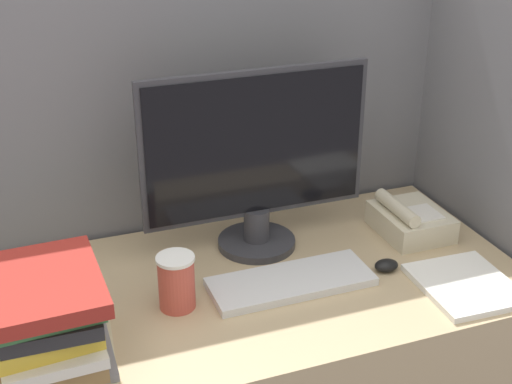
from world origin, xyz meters
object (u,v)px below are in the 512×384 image
Objects in this scene: book_stack at (46,322)px; desk_telephone at (410,220)px; keyboard at (291,282)px; monitor at (256,163)px; coffee_cup at (176,282)px; mouse at (386,265)px.

book_stack is 1.01m from desk_telephone.
monitor is at bearing 92.59° from keyboard.
monitor is 0.31m from keyboard.
monitor reaches higher than coffee_cup.
coffee_cup is (-0.27, -0.20, -0.17)m from monitor.
mouse is 0.53m from coffee_cup.
coffee_cup is 0.64× the size of desk_telephone.
keyboard is at bearing -87.41° from monitor.
monitor is at bearing 168.84° from desk_telephone.
keyboard is 1.28× the size of book_stack.
desk_telephone is (0.41, 0.13, 0.03)m from keyboard.
mouse is (0.25, -0.02, 0.00)m from keyboard.
desk_telephone is at bearing 17.81° from keyboard.
coffee_cup reaches higher than mouse.
keyboard is at bearing -1.93° from coffee_cup.
desk_telephone reaches higher than keyboard.
desk_telephone is at bearing 13.43° from book_stack.
book_stack is (-0.57, -0.10, 0.09)m from keyboard.
book_stack reaches higher than coffee_cup.
coffee_cup is at bearing -169.97° from desk_telephone.
coffee_cup is (-0.28, 0.01, 0.06)m from keyboard.
mouse is at bearing 5.70° from book_stack.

